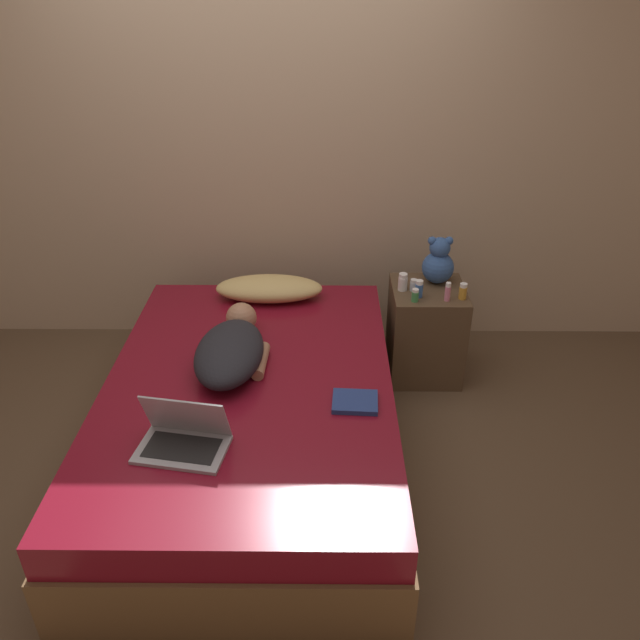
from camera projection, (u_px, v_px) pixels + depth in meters
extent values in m
plane|color=brown|center=(254.00, 456.00, 3.18)|extent=(12.00, 12.00, 0.00)
cube|color=tan|center=(264.00, 137.00, 3.66)|extent=(8.00, 0.06, 2.60)
cube|color=brown|center=(252.00, 432.00, 3.11)|extent=(1.38, 2.02, 0.31)
cube|color=maroon|center=(250.00, 393.00, 2.99)|extent=(1.35, 1.98, 0.17)
cube|color=brown|center=(425.00, 331.00, 3.71)|extent=(0.42, 0.43, 0.57)
ellipsoid|color=tan|center=(269.00, 288.00, 3.62)|extent=(0.62, 0.27, 0.13)
ellipsoid|color=black|center=(229.00, 353.00, 2.98)|extent=(0.35, 0.58, 0.18)
sphere|color=#A87556|center=(241.00, 318.00, 3.29)|extent=(0.16, 0.16, 0.16)
cylinder|color=#A87556|center=(261.00, 361.00, 3.03)|extent=(0.07, 0.26, 0.06)
cube|color=#9E9EA3|center=(182.00, 450.00, 2.51)|extent=(0.39, 0.28, 0.02)
cube|color=black|center=(182.00, 448.00, 2.50)|extent=(0.32, 0.20, 0.00)
cube|color=#9E9EA3|center=(186.00, 416.00, 2.52)|extent=(0.36, 0.14, 0.21)
cube|color=black|center=(186.00, 416.00, 2.52)|extent=(0.32, 0.12, 0.18)
sphere|color=#335693|center=(438.00, 267.00, 3.61)|extent=(0.18, 0.18, 0.18)
sphere|color=#335693|center=(440.00, 248.00, 3.54)|extent=(0.12, 0.12, 0.12)
sphere|color=#335693|center=(432.00, 241.00, 3.52)|extent=(0.05, 0.05, 0.05)
sphere|color=#335693|center=(449.00, 241.00, 3.52)|extent=(0.05, 0.05, 0.05)
cylinder|color=gold|center=(463.00, 293.00, 3.45)|extent=(0.04, 0.04, 0.07)
cylinder|color=white|center=(464.00, 285.00, 3.43)|extent=(0.04, 0.04, 0.02)
cylinder|color=#3866B2|center=(419.00, 290.00, 3.47)|extent=(0.04, 0.04, 0.08)
cylinder|color=white|center=(420.00, 282.00, 3.44)|extent=(0.04, 0.04, 0.02)
cylinder|color=#3D8E4C|center=(415.00, 297.00, 3.43)|extent=(0.04, 0.04, 0.06)
cylinder|color=white|center=(416.00, 290.00, 3.41)|extent=(0.04, 0.04, 0.02)
cylinder|color=pink|center=(448.00, 294.00, 3.43)|extent=(0.03, 0.03, 0.08)
cylinder|color=white|center=(449.00, 285.00, 3.40)|extent=(0.03, 0.03, 0.02)
cylinder|color=white|center=(403.00, 284.00, 3.54)|extent=(0.05, 0.05, 0.08)
cylinder|color=white|center=(403.00, 276.00, 3.52)|extent=(0.05, 0.05, 0.02)
cylinder|color=silver|center=(414.00, 286.00, 3.54)|extent=(0.04, 0.04, 0.05)
cylinder|color=white|center=(414.00, 281.00, 3.53)|extent=(0.04, 0.04, 0.02)
cube|color=navy|center=(355.00, 402.00, 2.77)|extent=(0.21, 0.18, 0.02)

